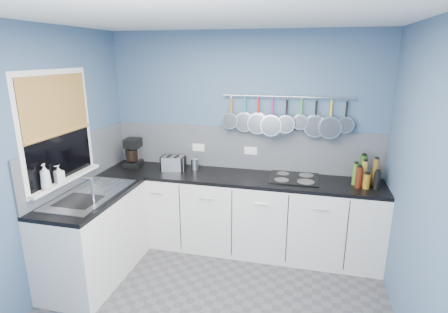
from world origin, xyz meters
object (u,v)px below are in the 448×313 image
at_px(canister, 195,164).
at_px(hob, 294,178).
at_px(coffee_maker, 133,153).
at_px(soap_bottle_b, 59,174).
at_px(toaster, 173,163).
at_px(paper_towel, 134,155).
at_px(soap_bottle_a, 45,177).

xyz_separation_m(canister, hob, (1.18, -0.05, -0.06)).
bearing_deg(coffee_maker, soap_bottle_b, -106.46).
xyz_separation_m(soap_bottle_b, toaster, (0.74, 1.04, -0.15)).
bearing_deg(hob, canister, 177.48).
bearing_deg(paper_towel, soap_bottle_b, -99.98).
bearing_deg(soap_bottle_a, soap_bottle_b, 90.00).
distance_m(paper_towel, hob, 1.97).
bearing_deg(canister, soap_bottle_b, -131.04).
height_order(soap_bottle_a, hob, soap_bottle_a).
bearing_deg(hob, toaster, -178.52).
distance_m(coffee_maker, toaster, 0.55).
bearing_deg(canister, hob, -2.52).
height_order(soap_bottle_b, hob, soap_bottle_b).
bearing_deg(soap_bottle_b, canister, 48.96).
bearing_deg(soap_bottle_b, paper_towel, 80.02).
xyz_separation_m(coffee_maker, toaster, (0.54, -0.03, -0.09)).
height_order(coffee_maker, hob, coffee_maker).
xyz_separation_m(soap_bottle_a, soap_bottle_b, (0.00, 0.18, -0.03)).
bearing_deg(soap_bottle_b, coffee_maker, 79.24).
bearing_deg(toaster, canister, 5.45).
relative_size(paper_towel, canister, 1.88).
relative_size(canister, hob, 0.25).
relative_size(soap_bottle_a, coffee_maker, 0.70).
distance_m(coffee_maker, hob, 1.96).
distance_m(toaster, hob, 1.42).
xyz_separation_m(paper_towel, hob, (1.96, -0.04, -0.12)).
bearing_deg(hob, coffee_maker, -179.91).
relative_size(paper_towel, toaster, 0.95).
distance_m(soap_bottle_b, paper_towel, 1.14).
relative_size(paper_towel, coffee_maker, 0.72).
height_order(toaster, hob, toaster).
bearing_deg(coffee_maker, hob, -5.61).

